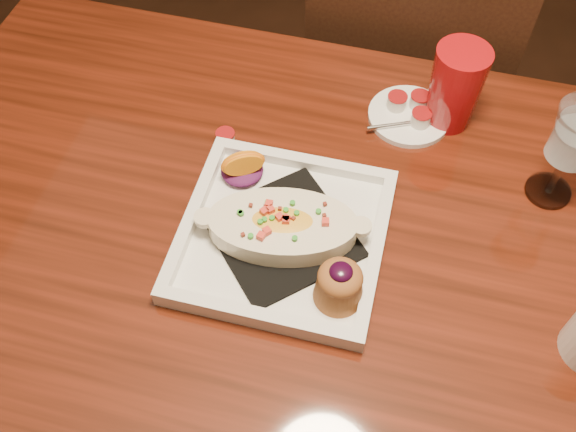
% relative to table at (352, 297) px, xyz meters
% --- Properties ---
extents(floor, '(7.00, 7.00, 0.00)m').
position_rel_table_xyz_m(floor, '(0.00, 0.00, -0.65)').
color(floor, black).
rests_on(floor, ground).
extents(table, '(1.50, 0.90, 0.75)m').
position_rel_table_xyz_m(table, '(0.00, 0.00, 0.00)').
color(table, maroon).
rests_on(table, floor).
extents(chair_far, '(0.42, 0.42, 0.93)m').
position_rel_table_xyz_m(chair_far, '(-0.00, 0.63, -0.15)').
color(chair_far, black).
rests_on(chair_far, floor).
extents(plate, '(0.29, 0.29, 0.08)m').
position_rel_table_xyz_m(plate, '(-0.10, 0.01, 0.12)').
color(plate, white).
rests_on(plate, table).
extents(goblet, '(0.08, 0.08, 0.17)m').
position_rel_table_xyz_m(goblet, '(0.25, 0.20, 0.22)').
color(goblet, silver).
rests_on(goblet, table).
extents(saucer, '(0.14, 0.14, 0.09)m').
position_rel_table_xyz_m(saucer, '(0.03, 0.30, 0.11)').
color(saucer, white).
rests_on(saucer, table).
extents(creamer_loose, '(0.03, 0.03, 0.02)m').
position_rel_table_xyz_m(creamer_loose, '(-0.25, 0.17, 0.11)').
color(creamer_loose, silver).
rests_on(creamer_loose, table).
extents(red_tumbler, '(0.09, 0.09, 0.14)m').
position_rel_table_xyz_m(red_tumbler, '(0.09, 0.31, 0.17)').
color(red_tumbler, '#AE0C11').
rests_on(red_tumbler, table).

